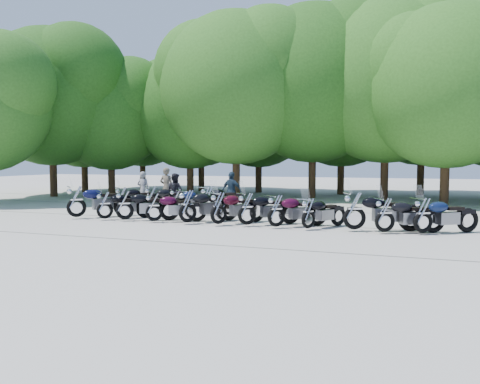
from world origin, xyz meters
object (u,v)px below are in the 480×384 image
(motorcycle_8, at_px, (308,212))
(motorcycle_11, at_px, (423,214))
(motorcycle_3, at_px, (154,206))
(motorcycle_15, at_px, (208,199))
(motorcycle_12, at_px, (122,198))
(motorcycle_6, at_px, (247,208))
(rider_0, at_px, (143,190))
(motorcycle_7, at_px, (276,210))
(rider_2, at_px, (232,191))
(motorcycle_5, at_px, (219,207))
(rider_1, at_px, (175,192))
(motorcycle_9, at_px, (355,209))
(motorcycle_14, at_px, (177,199))
(rider_3, at_px, (167,187))
(motorcycle_4, at_px, (188,205))
(motorcycle_0, at_px, (76,200))
(motorcycle_2, at_px, (125,204))
(motorcycle_1, at_px, (105,204))
(motorcycle_10, at_px, (385,214))
(motorcycle_13, at_px, (152,198))

(motorcycle_8, bearing_deg, motorcycle_11, -144.78)
(motorcycle_3, distance_m, motorcycle_15, 2.90)
(motorcycle_15, bearing_deg, motorcycle_12, 27.53)
(motorcycle_6, distance_m, rider_0, 7.80)
(motorcycle_7, height_order, motorcycle_8, motorcycle_7)
(motorcycle_11, relative_size, rider_2, 1.30)
(motorcycle_5, bearing_deg, rider_1, -13.05)
(motorcycle_9, distance_m, motorcycle_14, 7.93)
(motorcycle_12, bearing_deg, rider_3, -74.86)
(motorcycle_11, bearing_deg, motorcycle_4, 56.96)
(motorcycle_8, xyz_separation_m, motorcycle_12, (-8.73, 2.78, 0.02))
(motorcycle_0, relative_size, motorcycle_2, 1.13)
(motorcycle_14, bearing_deg, rider_3, 15.98)
(motorcycle_3, height_order, motorcycle_14, motorcycle_3)
(motorcycle_1, bearing_deg, motorcycle_7, -137.91)
(motorcycle_3, bearing_deg, motorcycle_12, 18.88)
(motorcycle_4, bearing_deg, rider_2, -53.63)
(motorcycle_12, xyz_separation_m, rider_2, (4.43, 1.83, 0.26))
(motorcycle_10, relative_size, rider_3, 1.17)
(motorcycle_4, xyz_separation_m, rider_3, (-3.48, 5.03, 0.26))
(motorcycle_10, bearing_deg, motorcycle_8, 63.42)
(motorcycle_6, distance_m, motorcycle_15, 3.64)
(motorcycle_12, height_order, motorcycle_15, motorcycle_15)
(motorcycle_2, height_order, motorcycle_3, motorcycle_2)
(motorcycle_1, distance_m, rider_2, 5.73)
(motorcycle_4, xyz_separation_m, motorcycle_5, (1.17, -0.01, -0.03))
(motorcycle_7, relative_size, motorcycle_9, 0.89)
(motorcycle_9, bearing_deg, motorcycle_4, 70.79)
(motorcycle_8, bearing_deg, motorcycle_7, 31.07)
(motorcycle_1, xyz_separation_m, rider_3, (-0.06, 5.03, 0.34))
(motorcycle_8, distance_m, motorcycle_14, 6.65)
(motorcycle_8, bearing_deg, rider_0, 5.05)
(motorcycle_8, bearing_deg, motorcycle_14, 7.62)
(motorcycle_3, relative_size, motorcycle_6, 0.93)
(motorcycle_6, height_order, rider_3, rider_3)
(motorcycle_0, distance_m, motorcycle_12, 2.82)
(motorcycle_6, distance_m, rider_2, 5.00)
(motorcycle_11, distance_m, motorcycle_12, 12.45)
(motorcycle_5, xyz_separation_m, motorcycle_9, (4.52, 0.18, 0.05))
(motorcycle_9, distance_m, rider_2, 7.26)
(motorcycle_13, relative_size, motorcycle_15, 0.95)
(motorcycle_0, bearing_deg, motorcycle_15, -105.11)
(motorcycle_8, distance_m, motorcycle_13, 7.90)
(motorcycle_8, relative_size, rider_0, 1.20)
(motorcycle_0, distance_m, rider_1, 4.41)
(motorcycle_0, bearing_deg, motorcycle_1, -137.23)
(rider_2, bearing_deg, motorcycle_8, 145.90)
(motorcycle_5, height_order, rider_1, rider_1)
(motorcycle_10, height_order, motorcycle_15, motorcycle_15)
(motorcycle_1, xyz_separation_m, motorcycle_15, (3.01, 2.73, 0.06))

